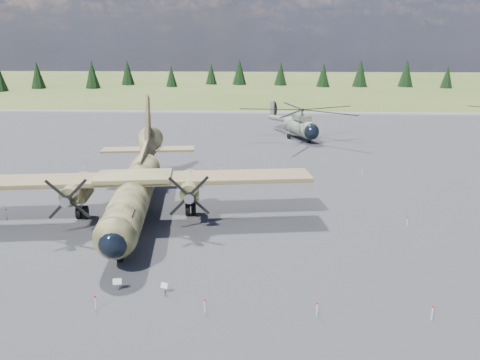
{
  "coord_description": "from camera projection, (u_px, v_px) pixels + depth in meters",
  "views": [
    {
      "loc": [
        5.18,
        -35.69,
        13.81
      ],
      "look_at": [
        3.0,
        2.0,
        3.1
      ],
      "focal_mm": 35.0,
      "sensor_mm": 36.0,
      "label": 1
    }
  ],
  "objects": [
    {
      "name": "info_placard_left",
      "position": [
        117.0,
        283.0,
        27.42
      ],
      "size": [
        0.54,
        0.32,
        0.79
      ],
      "rotation": [
        0.0,
        0.0,
        0.22
      ],
      "color": "gray",
      "rests_on": "ground"
    },
    {
      "name": "treeline",
      "position": [
        302.0,
        187.0,
        31.55
      ],
      "size": [
        302.23,
        304.82,
        10.95
      ],
      "color": "black",
      "rests_on": "ground"
    },
    {
      "name": "transport_plane",
      "position": [
        136.0,
        184.0,
        39.38
      ],
      "size": [
        29.32,
        26.45,
        9.65
      ],
      "rotation": [
        0.0,
        0.0,
        0.14
      ],
      "color": "#30371E",
      "rests_on": "ground"
    },
    {
      "name": "barrier_fence",
      "position": [
        196.0,
        217.0,
        38.15
      ],
      "size": [
        33.12,
        29.62,
        0.85
      ],
      "color": "silver",
      "rests_on": "ground"
    },
    {
      "name": "ground",
      "position": [
        202.0,
        222.0,
        38.34
      ],
      "size": [
        500.0,
        500.0,
        0.0
      ],
      "primitive_type": "plane",
      "color": "#58632C",
      "rests_on": "ground"
    },
    {
      "name": "helicopter_near",
      "position": [
        300.0,
        118.0,
        71.94
      ],
      "size": [
        24.93,
        24.93,
        4.86
      ],
      "rotation": [
        0.0,
        0.0,
        0.39
      ],
      "color": "slate",
      "rests_on": "ground"
    },
    {
      "name": "info_placard_right",
      "position": [
        164.0,
        287.0,
        27.1
      ],
      "size": [
        0.48,
        0.31,
        0.7
      ],
      "rotation": [
        0.0,
        0.0,
        -0.31
      ],
      "color": "gray",
      "rests_on": "ground"
    },
    {
      "name": "apron",
      "position": [
        215.0,
        187.0,
        47.94
      ],
      "size": [
        120.0,
        120.0,
        0.04
      ],
      "primitive_type": "cube",
      "color": "slate",
      "rests_on": "ground"
    }
  ]
}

